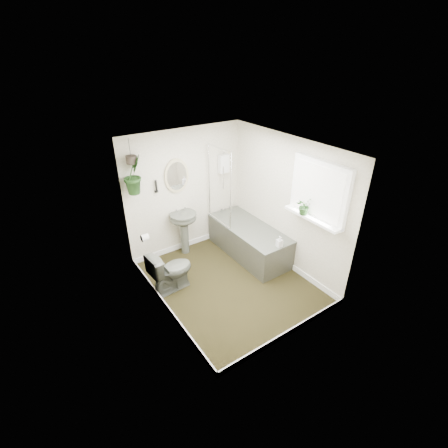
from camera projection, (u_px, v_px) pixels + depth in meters
floor at (229, 283)px, 5.46m from camera, size 2.30×2.80×0.02m
ceiling at (230, 146)px, 4.33m from camera, size 2.30×2.80×0.02m
wall_back at (185, 192)px, 5.92m from camera, size 2.30×0.02×2.30m
wall_front at (297, 269)px, 3.87m from camera, size 2.30×0.02×2.30m
wall_left at (158, 245)px, 4.32m from camera, size 0.02×2.80×2.30m
wall_right at (286, 204)px, 5.46m from camera, size 0.02×2.80×2.30m
skirting at (229, 280)px, 5.43m from camera, size 2.30×2.80×0.10m
bathtub at (249, 240)px, 6.07m from camera, size 0.72×1.72×0.58m
bath_screen at (219, 187)px, 5.78m from camera, size 0.04×0.72×1.40m
shower_box at (224, 164)px, 6.06m from camera, size 0.20×0.10×0.35m
oval_mirror at (177, 176)px, 5.64m from camera, size 0.46×0.03×0.62m
wall_sconce at (156, 186)px, 5.48m from camera, size 0.04×0.04×0.22m
toilet_roll_holder at (145, 238)px, 4.98m from camera, size 0.11×0.11×0.11m
window_recess at (319, 191)px, 4.68m from camera, size 0.08×1.00×0.90m
window_sill at (312, 218)px, 4.85m from camera, size 0.18×1.00×0.04m
window_blinds at (317, 191)px, 4.66m from camera, size 0.01×0.86×0.76m
toilet at (171, 270)px, 5.15m from camera, size 0.73×0.45×0.71m
pedestal_sink at (184, 233)px, 6.06m from camera, size 0.55×0.49×0.83m
sill_plant at (304, 206)px, 4.85m from camera, size 0.29×0.27×0.27m
hanging_plant at (133, 175)px, 5.05m from camera, size 0.43×0.42×0.61m
soap_bottle at (279, 241)px, 5.31m from camera, size 0.09×0.10×0.19m
hanging_pot at (131, 160)px, 4.93m from camera, size 0.16×0.16×0.12m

